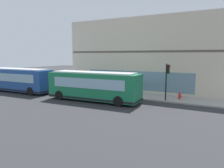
# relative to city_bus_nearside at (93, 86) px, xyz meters

# --- Properties ---
(ground) EXTENTS (120.00, 120.00, 0.00)m
(ground) POSITION_rel_city_bus_nearside_xyz_m (0.26, -2.04, -1.55)
(ground) COLOR #2D2D30
(sidewalk_curb) EXTENTS (3.72, 40.00, 0.15)m
(sidewalk_curb) POSITION_rel_city_bus_nearside_xyz_m (4.72, -2.04, -1.48)
(sidewalk_curb) COLOR #9E9991
(sidewalk_curb) RESTS_ON ground
(building_corner) EXTENTS (10.02, 20.35, 9.51)m
(building_corner) POSITION_rel_city_bus_nearside_xyz_m (11.56, -2.04, 3.20)
(building_corner) COLOR beige
(building_corner) RESTS_ON ground
(city_bus_nearside) EXTENTS (3.06, 10.16, 3.07)m
(city_bus_nearside) POSITION_rel_city_bus_nearside_xyz_m (0.00, 0.00, 0.00)
(city_bus_nearside) COLOR #197247
(city_bus_nearside) RESTS_ON ground
(city_bus_far_down_street) EXTENTS (2.92, 10.13, 3.07)m
(city_bus_far_down_street) POSITION_rel_city_bus_nearside_xyz_m (-0.08, 11.80, 0.00)
(city_bus_far_down_street) COLOR #1E478C
(city_bus_far_down_street) RESTS_ON ground
(traffic_light_near_corner) EXTENTS (0.32, 0.49, 3.79)m
(traffic_light_near_corner) POSITION_rel_city_bus_nearside_xyz_m (3.23, -6.90, 1.24)
(traffic_light_near_corner) COLOR black
(traffic_light_near_corner) RESTS_ON sidewalk_curb
(fire_hydrant) EXTENTS (0.35, 0.35, 0.74)m
(fire_hydrant) POSITION_rel_city_bus_nearside_xyz_m (4.59, -7.91, -1.04)
(fire_hydrant) COLOR red
(fire_hydrant) RESTS_ON sidewalk_curb
(pedestrian_walking_along_curb) EXTENTS (0.32, 0.32, 1.59)m
(pedestrian_walking_along_curb) POSITION_rel_city_bus_nearside_xyz_m (4.18, 1.45, -0.50)
(pedestrian_walking_along_curb) COLOR black
(pedestrian_walking_along_curb) RESTS_ON sidewalk_curb
(pedestrian_near_building_entrance) EXTENTS (0.32, 0.32, 1.62)m
(pedestrian_near_building_entrance) POSITION_rel_city_bus_nearside_xyz_m (5.09, -1.04, -0.48)
(pedestrian_near_building_entrance) COLOR #3F8C4C
(pedestrian_near_building_entrance) RESTS_ON sidewalk_curb
(newspaper_vending_box) EXTENTS (0.44, 0.42, 0.90)m
(newspaper_vending_box) POSITION_rel_city_bus_nearside_xyz_m (4.19, 3.52, -0.95)
(newspaper_vending_box) COLOR #BF3F19
(newspaper_vending_box) RESTS_ON sidewalk_curb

